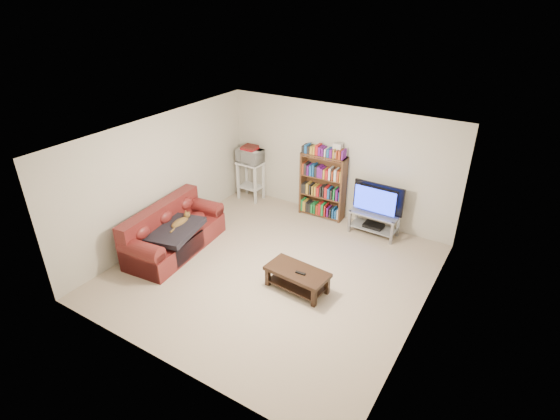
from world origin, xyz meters
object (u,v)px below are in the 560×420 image
Objects in this scene: sofa at (172,234)px; coffee_table at (297,276)px; tv_stand at (374,220)px; bookshelf at (323,185)px.

coffee_table is at bearing -2.48° from sofa.
sofa is 2.22× the size of tv_stand.
sofa is 1.52× the size of bookshelf.
tv_stand is (3.02, 2.51, 0.01)m from sofa.
bookshelf is at bearing 113.09° from coffee_table.
sofa is at bearing -125.53° from bookshelf.
sofa is at bearing -171.78° from coffee_table.
tv_stand is at bearing -9.43° from bookshelf.
bookshelf is at bearing 173.85° from tv_stand.
tv_stand reaches higher than coffee_table.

